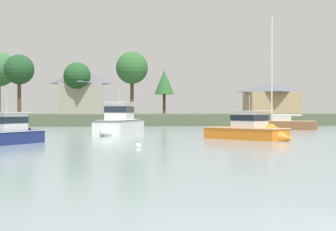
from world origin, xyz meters
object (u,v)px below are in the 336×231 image
at_px(sailboat_wood, 278,127).
at_px(cruiser_navy, 9,137).
at_px(mooring_buoy_white, 138,146).
at_px(cruiser_orange, 253,133).
at_px(mooring_buoy_green, 252,127).
at_px(cruiser_white, 118,127).

bearing_deg(sailboat_wood, cruiser_navy, -138.20).
bearing_deg(mooring_buoy_white, cruiser_orange, 37.39).
relative_size(mooring_buoy_green, mooring_buoy_white, 0.91).
distance_m(cruiser_white, sailboat_wood, 23.27).
xyz_separation_m(cruiser_white, mooring_buoy_white, (0.88, -18.65, -0.63)).
bearing_deg(cruiser_navy, mooring_buoy_green, 51.22).
xyz_separation_m(cruiser_orange, mooring_buoy_white, (-9.72, -7.43, -0.45)).
height_order(cruiser_white, sailboat_wood, sailboat_wood).
distance_m(cruiser_orange, mooring_buoy_white, 12.25).
distance_m(cruiser_white, mooring_buoy_white, 18.68).
xyz_separation_m(cruiser_white, cruiser_orange, (10.60, -11.22, -0.19)).
height_order(cruiser_orange, mooring_buoy_green, cruiser_orange).
height_order(cruiser_white, mooring_buoy_white, cruiser_white).
height_order(cruiser_orange, sailboat_wood, sailboat_wood).
distance_m(sailboat_wood, mooring_buoy_green, 9.06).
xyz_separation_m(mooring_buoy_green, mooring_buoy_white, (-18.84, -38.78, 0.01)).
bearing_deg(cruiser_navy, mooring_buoy_white, -26.67).
bearing_deg(cruiser_orange, sailboat_wood, 66.21).
relative_size(sailboat_wood, mooring_buoy_white, 31.95).
xyz_separation_m(cruiser_orange, sailboat_wood, (9.84, 22.32, -0.21)).
bearing_deg(cruiser_navy, sailboat_wood, 41.80).
bearing_deg(mooring_buoy_white, cruiser_white, 92.70).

